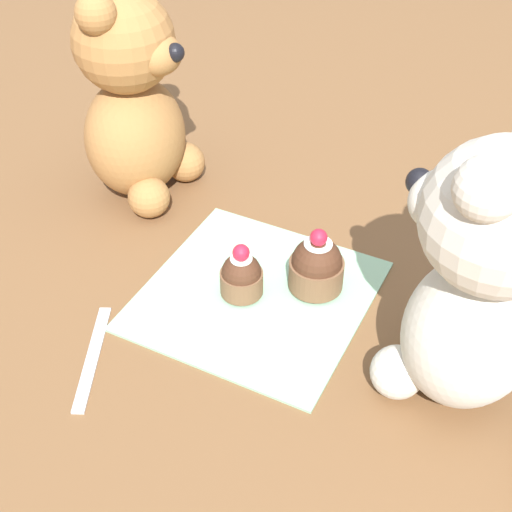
# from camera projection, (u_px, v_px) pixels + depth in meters

# --- Properties ---
(ground_plane) EXTENTS (4.00, 4.00, 0.00)m
(ground_plane) POSITION_uv_depth(u_px,v_px,m) (256.00, 296.00, 0.75)
(ground_plane) COLOR brown
(knitted_placemat) EXTENTS (0.23, 0.23, 0.01)m
(knitted_placemat) POSITION_uv_depth(u_px,v_px,m) (256.00, 294.00, 0.75)
(knitted_placemat) COLOR #8EBC99
(knitted_placemat) RESTS_ON ground_plane
(teddy_bear_cream) EXTENTS (0.15, 0.15, 0.27)m
(teddy_bear_cream) POSITION_uv_depth(u_px,v_px,m) (481.00, 276.00, 0.58)
(teddy_bear_cream) COLOR beige
(teddy_bear_cream) RESTS_ON ground_plane
(teddy_bear_tan) EXTENTS (0.14, 0.14, 0.26)m
(teddy_bear_tan) POSITION_uv_depth(u_px,v_px,m) (134.00, 100.00, 0.83)
(teddy_bear_tan) COLOR #A3703D
(teddy_bear_tan) RESTS_ON ground_plane
(cupcake_near_cream_bear) EXTENTS (0.06, 0.06, 0.07)m
(cupcake_near_cream_bear) POSITION_uv_depth(u_px,v_px,m) (317.00, 266.00, 0.74)
(cupcake_near_cream_bear) COLOR brown
(cupcake_near_cream_bear) RESTS_ON knitted_placemat
(cupcake_near_tan_bear) EXTENTS (0.05, 0.05, 0.06)m
(cupcake_near_tan_bear) POSITION_uv_depth(u_px,v_px,m) (241.00, 276.00, 0.74)
(cupcake_near_tan_bear) COLOR brown
(cupcake_near_tan_bear) RESTS_ON knitted_placemat
(teaspoon) EXTENTS (0.13, 0.07, 0.01)m
(teaspoon) POSITION_uv_depth(u_px,v_px,m) (92.00, 356.00, 0.69)
(teaspoon) COLOR silver
(teaspoon) RESTS_ON ground_plane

